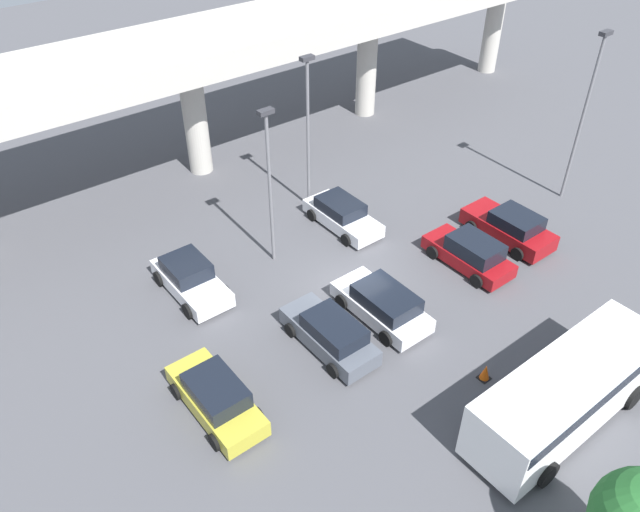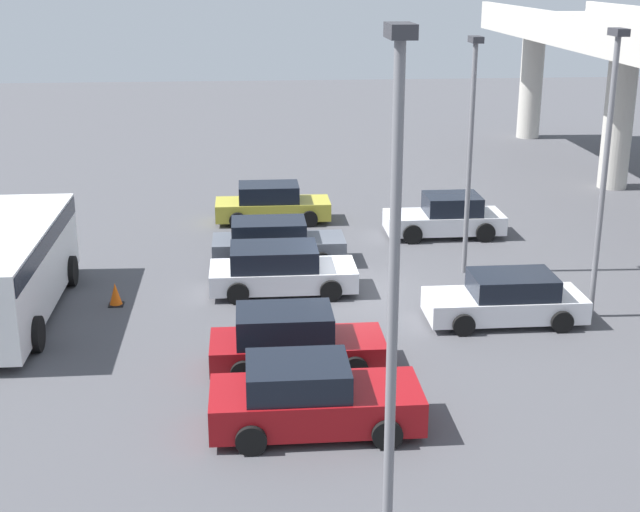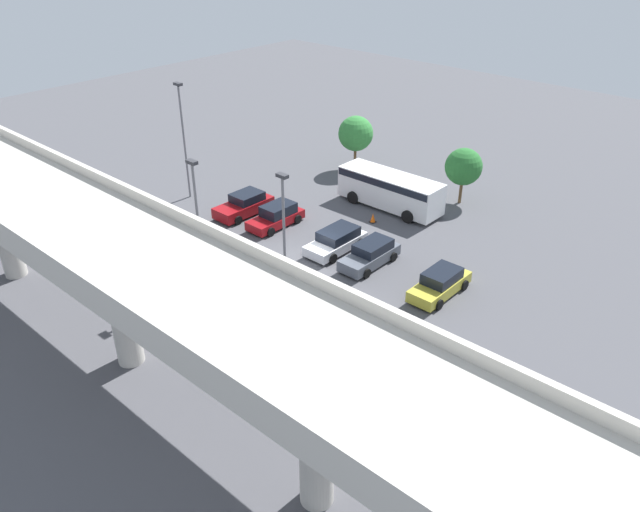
# 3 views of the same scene
# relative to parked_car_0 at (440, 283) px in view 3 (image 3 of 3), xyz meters

# --- Properties ---
(ground_plane) EXTENTS (109.28, 109.28, 0.00)m
(ground_plane) POSITION_rel_parked_car_0_xyz_m (8.28, 2.08, -0.72)
(ground_plane) COLOR #4C4C51
(highway_overpass) EXTENTS (52.32, 6.39, 7.84)m
(highway_overpass) POSITION_rel_parked_car_0_xyz_m (8.28, 15.87, 5.60)
(highway_overpass) COLOR #BCB7AD
(highway_overpass) RESTS_ON ground_plane
(parked_car_0) EXTENTS (2.00, 4.54, 1.54)m
(parked_car_0) POSITION_rel_parked_car_0_xyz_m (0.00, 0.00, 0.00)
(parked_car_0) COLOR gold
(parked_car_0) RESTS_ON ground_plane
(parked_car_1) EXTENTS (2.11, 4.41, 1.58)m
(parked_car_1) POSITION_rel_parked_car_0_xyz_m (2.50, 6.52, 0.01)
(parked_car_1) COLOR silver
(parked_car_1) RESTS_ON ground_plane
(parked_car_2) EXTENTS (1.99, 4.52, 1.53)m
(parked_car_2) POSITION_rel_parked_car_0_xyz_m (5.25, -0.03, 0.01)
(parked_car_2) COLOR #515660
(parked_car_2) RESTS_ON ground_plane
(parked_car_3) EXTENTS (2.18, 4.55, 1.49)m
(parked_car_3) POSITION_rel_parked_car_0_xyz_m (8.11, -0.01, 0.01)
(parked_car_3) COLOR silver
(parked_car_3) RESTS_ON ground_plane
(parked_car_4) EXTENTS (2.04, 4.50, 1.43)m
(parked_car_4) POSITION_rel_parked_car_0_xyz_m (11.13, 6.35, -0.04)
(parked_car_4) COLOR silver
(parked_car_4) RESTS_ON ground_plane
(parked_car_5) EXTENTS (2.03, 4.39, 1.58)m
(parked_car_5) POSITION_rel_parked_car_0_xyz_m (13.74, 0.08, 0.02)
(parked_car_5) COLOR maroon
(parked_car_5) RESTS_ON ground_plane
(parked_car_6) EXTENTS (2.17, 4.62, 1.61)m
(parked_car_6) POSITION_rel_parked_car_0_xyz_m (16.91, 0.31, 0.03)
(parked_car_6) COLOR maroon
(parked_car_6) RESTS_ON ground_plane
(shuttle_bus) EXTENTS (8.31, 2.82, 2.63)m
(shuttle_bus) POSITION_rel_parked_car_0_xyz_m (9.52, -7.90, 0.86)
(shuttle_bus) COLOR white
(shuttle_bus) RESTS_ON ground_plane
(lamp_post_near_aisle) EXTENTS (0.70, 0.35, 9.04)m
(lamp_post_near_aisle) POSITION_rel_parked_car_0_xyz_m (22.53, 1.08, 4.50)
(lamp_post_near_aisle) COLOR slate
(lamp_post_near_aisle) RESTS_ON ground_plane
(lamp_post_mid_lot) EXTENTS (0.70, 0.35, 7.70)m
(lamp_post_mid_lot) POSITION_rel_parked_car_0_xyz_m (6.77, 6.19, 3.81)
(lamp_post_mid_lot) COLOR slate
(lamp_post_mid_lot) RESTS_ON ground_plane
(lamp_post_by_overpass) EXTENTS (0.70, 0.35, 8.19)m
(lamp_post_by_overpass) POSITION_rel_parked_car_0_xyz_m (10.96, 8.94, 4.07)
(lamp_post_by_overpass) COLOR slate
(lamp_post_by_overpass) RESTS_ON ground_plane
(tree_front_left) EXTENTS (2.84, 2.84, 4.40)m
(tree_front_left) POSITION_rel_parked_car_0_xyz_m (5.94, -12.27, 2.25)
(tree_front_left) COLOR brown
(tree_front_left) RESTS_ON ground_plane
(tree_front_centre) EXTENTS (3.00, 3.00, 4.76)m
(tree_front_centre) POSITION_rel_parked_car_0_xyz_m (16.49, -12.27, 2.53)
(tree_front_centre) COLOR brown
(tree_front_centre) RESTS_ON ground_plane
(traffic_cone) EXTENTS (0.44, 0.44, 0.70)m
(traffic_cone) POSITION_rel_parked_car_0_xyz_m (8.87, -5.00, -0.39)
(traffic_cone) COLOR black
(traffic_cone) RESTS_ON ground_plane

